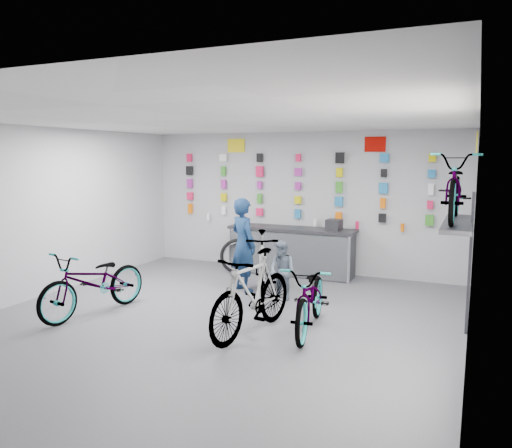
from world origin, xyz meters
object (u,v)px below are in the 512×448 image
at_px(bike_left, 94,282).
at_px(bike_center, 252,293).
at_px(counter, 291,252).
at_px(customer, 282,271).
at_px(bike_service, 262,264).
at_px(clerk, 243,245).
at_px(bike_right, 311,297).

bearing_deg(bike_left, bike_center, 14.35).
xyz_separation_m(counter, customer, (0.50, -1.84, 0.03)).
relative_size(counter, bike_left, 1.36).
xyz_separation_m(bike_left, bike_service, (1.99, 2.04, 0.06)).
bearing_deg(bike_left, clerk, 65.53).
bearing_deg(clerk, bike_right, 170.21).
height_order(bike_left, clerk, clerk).
xyz_separation_m(counter, bike_center, (0.73, -3.61, 0.10)).
bearing_deg(bike_service, bike_right, -69.06).
bearing_deg(bike_center, customer, 106.61).
relative_size(bike_left, bike_right, 1.04).
xyz_separation_m(bike_right, customer, (-0.95, 1.32, 0.02)).
xyz_separation_m(bike_right, clerk, (-1.82, 1.59, 0.36)).
height_order(bike_service, customer, bike_service).
height_order(bike_right, bike_service, bike_service).
bearing_deg(bike_left, counter, 73.46).
relative_size(bike_service, clerk, 1.11).
xyz_separation_m(bike_left, bike_right, (3.35, 0.64, -0.02)).
distance_m(counter, bike_right, 3.48).
xyz_separation_m(bike_left, bike_center, (2.63, 0.20, 0.07)).
height_order(counter, bike_left, bike_left).
bearing_deg(bike_right, counter, 106.74).
bearing_deg(bike_service, bike_center, -94.17).
relative_size(bike_left, bike_center, 1.01).
xyz_separation_m(counter, bike_left, (-1.90, -3.80, 0.03)).
bearing_deg(customer, bike_center, -62.21).
bearing_deg(bike_right, clerk, 131.02).
height_order(bike_center, bike_service, bike_center).
bearing_deg(bike_right, bike_service, 126.45).
bearing_deg(bike_left, customer, 49.26).
bearing_deg(bike_service, customer, -33.89).
bearing_deg(bike_center, bike_right, 40.90).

